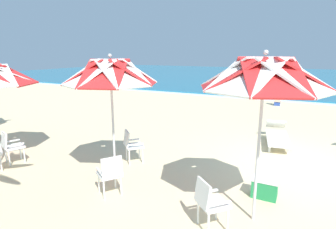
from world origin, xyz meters
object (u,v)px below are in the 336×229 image
Objects in this scene: plastic_chair_0 at (209,201)px; sun_lounger_1 at (277,135)px; plastic_chair_2 at (110,173)px; plastic_chair_3 at (11,145)px; beach_umbrella_1 at (111,73)px; beachgoer_seated at (278,100)px; beach_umbrella_0 at (264,76)px; plastic_chair_1 at (132,144)px; cooler_box at (265,188)px.

plastic_chair_0 is 0.39× the size of sun_lounger_1.
plastic_chair_3 is (-3.35, 0.13, 0.00)m from plastic_chair_2.
beachgoer_seated is (2.41, 11.31, -2.11)m from beach_umbrella_1.
beachgoer_seated is (-0.74, 11.52, -2.19)m from beach_umbrella_0.
beach_umbrella_0 is at bearing -89.16° from sun_lounger_1.
beachgoer_seated is (2.59, 10.37, -0.20)m from plastic_chair_1.
beach_umbrella_1 is 2.07m from plastic_chair_2.
beach_umbrella_1 reaches higher than plastic_chair_2.
plastic_chair_0 is at bearing -17.65° from beach_umbrella_1.
beachgoer_seated is at bearing 77.97° from beach_umbrella_1.
cooler_box is at bearing 11.23° from plastic_chair_3.
sun_lounger_1 is 2.40× the size of beachgoer_seated.
beachgoer_seated reaches higher than plastic_chair_2.
plastic_chair_3 is at bearing -114.20° from beachgoer_seated.
plastic_chair_0 is 1.73× the size of cooler_box.
beach_umbrella_0 is at bearing -19.14° from plastic_chair_1.
beachgoer_seated reaches higher than plastic_chair_1.
plastic_chair_1 is 3.42m from cooler_box.
plastic_chair_1 is at bearing 147.22° from plastic_chair_0.
plastic_chair_1 is 1.00× the size of plastic_chair_2.
sun_lounger_1 is at bearing 92.00° from cooler_box.
beach_umbrella_1 is at bearing -168.35° from cooler_box.
beach_umbrella_0 is 3.16m from beach_umbrella_1.
sun_lounger_1 is at bearing 45.48° from plastic_chair_1.
sun_lounger_1 is at bearing -84.55° from beachgoer_seated.
beach_umbrella_0 reaches higher than beachgoer_seated.
plastic_chair_1 is at bearing -104.05° from beachgoer_seated.
plastic_chair_1 reaches higher than sun_lounger_1.
beach_umbrella_0 is at bearing 44.49° from plastic_chair_0.
beach_umbrella_1 is 3.26× the size of plastic_chair_2.
plastic_chair_2 is at bearing -154.09° from cooler_box.
plastic_chair_0 and plastic_chair_1 have the same top height.
plastic_chair_0 and plastic_chair_2 have the same top height.
beachgoer_seated reaches higher than sun_lounger_1.
beachgoer_seated is (5.33, 11.87, -0.20)m from plastic_chair_3.
beach_umbrella_0 is 4.99m from sun_lounger_1.
plastic_chair_2 is 0.94× the size of beachgoer_seated.
plastic_chair_0 is 3.24m from plastic_chair_1.
beachgoer_seated is (-0.13, 12.12, -0.20)m from plastic_chair_0.
sun_lounger_1 is 3.61m from cooler_box.
sun_lounger_1 is (-0.07, 4.48, -2.20)m from beach_umbrella_0.
beach_umbrella_0 is 3.33× the size of plastic_chair_3.
plastic_chair_0 is at bearing -3.26° from plastic_chair_2.
plastic_chair_0 is 1.00× the size of plastic_chair_1.
plastic_chair_3 is 0.39× the size of sun_lounger_1.
plastic_chair_1 is 4.66m from sun_lounger_1.
plastic_chair_1 and plastic_chair_3 have the same top height.
beach_umbrella_0 is 4.05m from plastic_chair_1.
beach_umbrella_1 reaches higher than plastic_chair_3.
plastic_chair_0 is at bearing -96.10° from sun_lounger_1.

